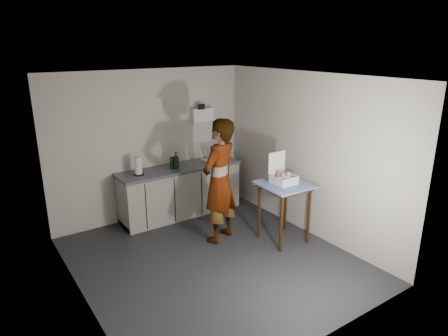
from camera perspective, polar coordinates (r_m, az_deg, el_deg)
ground at (r=5.94m, az=-1.54°, el=-13.00°), size 4.00×4.00×0.00m
wall_back at (r=7.09m, az=-10.41°, el=3.22°), size 3.60×0.02×2.60m
wall_right at (r=6.49m, az=11.75°, el=1.84°), size 0.02×4.00×2.60m
wall_left at (r=4.74m, az=-20.24°, el=-4.84°), size 0.02×4.00×2.60m
ceiling at (r=5.13m, az=-1.78°, el=12.82°), size 3.60×4.00×0.01m
kitchen_counter at (r=7.26m, az=-6.21°, el=-3.46°), size 2.24×0.62×0.91m
wall_shelf at (r=7.38m, az=-3.25°, el=7.60°), size 0.42×0.18×0.37m
side_table at (r=6.21m, az=8.66°, el=-3.24°), size 0.77×0.77×0.96m
standing_man at (r=6.13m, az=-0.66°, el=-1.89°), size 0.84×0.71×1.95m
soap_bottle at (r=6.99m, az=-6.88°, el=1.11°), size 0.16×0.16×0.29m
soda_can at (r=7.06m, az=-6.89°, el=0.51°), size 0.06×0.06×0.11m
dark_bottle at (r=6.98m, az=-7.48°, el=0.73°), size 0.06×0.06×0.21m
paper_towel at (r=6.74m, az=-12.16°, el=0.26°), size 0.18×0.18×0.31m
dish_rack at (r=7.43m, az=-1.44°, el=1.62°), size 0.43×0.32×0.30m
bakery_box at (r=6.14m, az=8.39°, el=-1.23°), size 0.33×0.34×0.46m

